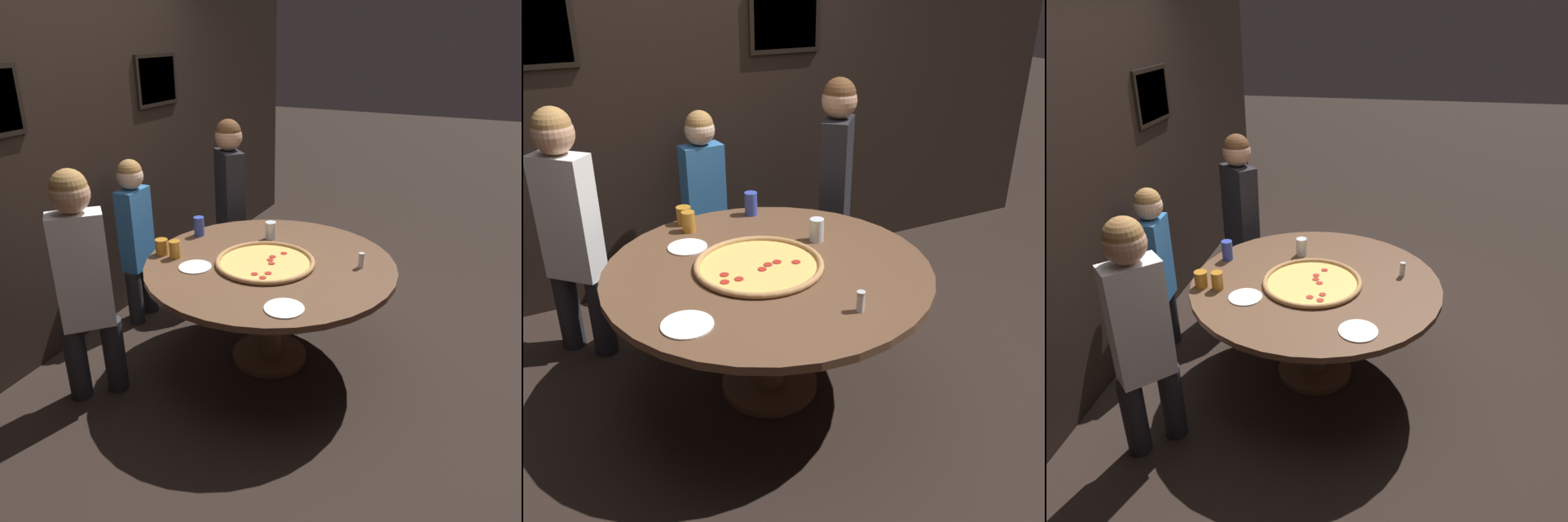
% 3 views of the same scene
% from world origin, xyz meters
% --- Properties ---
extents(ground_plane, '(24.00, 24.00, 0.00)m').
position_xyz_m(ground_plane, '(0.00, 0.00, 0.00)').
color(ground_plane, black).
extents(back_wall, '(6.40, 0.08, 2.60)m').
position_xyz_m(back_wall, '(0.00, 1.41, 1.30)').
color(back_wall, black).
rests_on(back_wall, ground_plane).
extents(dining_table, '(1.63, 1.63, 0.74)m').
position_xyz_m(dining_table, '(0.00, 0.00, 0.61)').
color(dining_table, brown).
rests_on(dining_table, ground_plane).
extents(giant_pizza, '(0.65, 0.65, 0.03)m').
position_xyz_m(giant_pizza, '(-0.04, 0.02, 0.75)').
color(giant_pizza, '#EAB75B').
rests_on(giant_pizza, dining_table).
extents(drink_cup_beside_pizza, '(0.08, 0.08, 0.14)m').
position_xyz_m(drink_cup_beside_pizza, '(0.21, 0.67, 0.81)').
color(drink_cup_beside_pizza, '#384CB7').
rests_on(drink_cup_beside_pizza, dining_table).
extents(drink_cup_far_left, '(0.08, 0.08, 0.13)m').
position_xyz_m(drink_cup_far_left, '(0.37, 0.16, 0.80)').
color(drink_cup_far_left, silver).
rests_on(drink_cup_far_left, dining_table).
extents(drink_cup_centre_back, '(0.07, 0.07, 0.12)m').
position_xyz_m(drink_cup_centre_back, '(-0.20, 0.60, 0.80)').
color(drink_cup_centre_back, '#BC7A23').
rests_on(drink_cup_centre_back, dining_table).
extents(drink_cup_by_shaker, '(0.08, 0.08, 0.11)m').
position_xyz_m(drink_cup_by_shaker, '(-0.19, 0.71, 0.79)').
color(drink_cup_by_shaker, '#BC7A23').
rests_on(drink_cup_by_shaker, dining_table).
extents(white_plate_right_side, '(0.21, 0.21, 0.01)m').
position_xyz_m(white_plate_right_side, '(-0.28, 0.39, 0.74)').
color(white_plate_right_side, white).
rests_on(white_plate_right_side, dining_table).
extents(white_plate_far_back, '(0.22, 0.22, 0.01)m').
position_xyz_m(white_plate_far_back, '(-0.53, -0.32, 0.74)').
color(white_plate_far_back, white).
rests_on(white_plate_far_back, dining_table).
extents(condiment_shaker, '(0.04, 0.04, 0.10)m').
position_xyz_m(condiment_shaker, '(0.17, -0.55, 0.79)').
color(condiment_shaker, silver).
rests_on(condiment_shaker, dining_table).
extents(diner_side_left, '(0.32, 0.19, 1.28)m').
position_xyz_m(diner_side_left, '(0.08, 1.15, 0.73)').
color(diner_side_left, '#232328').
rests_on(diner_side_left, ground_plane).
extents(diner_centre_back, '(0.34, 0.36, 1.48)m').
position_xyz_m(diner_centre_back, '(0.86, 0.76, 0.84)').
color(diner_centre_back, '#232328').
rests_on(diner_centre_back, ground_plane).
extents(diner_far_right, '(0.35, 0.35, 1.45)m').
position_xyz_m(diner_far_right, '(-0.81, 0.82, 0.82)').
color(diner_far_right, '#232328').
rests_on(diner_far_right, ground_plane).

